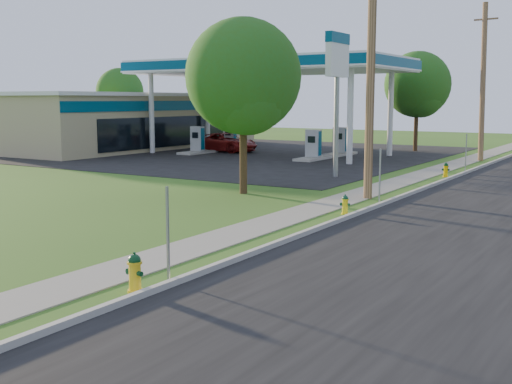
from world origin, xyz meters
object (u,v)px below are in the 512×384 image
at_px(utility_pole_mid, 371,66).
at_px(car_red, 225,142).
at_px(fuel_pump_ne, 313,149).
at_px(hydrant_far, 446,170).
at_px(tree_lot, 418,87).
at_px(fuel_pump_nw, 198,143).
at_px(hydrant_near, 135,273).
at_px(hydrant_mid, 345,205).
at_px(utility_pole_far, 483,82).
at_px(tree_back, 120,94).
at_px(tree_verge, 244,81).
at_px(price_pylon, 337,63).
at_px(fuel_pump_se, 340,145).
at_px(fuel_pump_sw, 230,140).

bearing_deg(utility_pole_mid, car_red, 138.21).
bearing_deg(fuel_pump_ne, hydrant_far, -25.52).
xyz_separation_m(tree_lot, hydrant_far, (6.24, -14.69, -4.29)).
relative_size(fuel_pump_nw, hydrant_near, 3.97).
distance_m(tree_lot, hydrant_mid, 27.81).
relative_size(tree_lot, car_red, 1.47).
bearing_deg(utility_pole_far, hydrant_far, -86.44).
xyz_separation_m(fuel_pump_nw, tree_back, (-15.84, 9.05, 3.58)).
distance_m(tree_back, hydrant_far, 37.13).
distance_m(hydrant_near, hydrant_far, 22.16).
relative_size(fuel_pump_nw, tree_back, 0.48).
bearing_deg(tree_verge, tree_back, 141.09).
bearing_deg(hydrant_near, fuel_pump_ne, 109.87).
distance_m(tree_lot, hydrant_near, 37.64).
bearing_deg(hydrant_mid, utility_pole_mid, 100.51).
distance_m(fuel_pump_nw, hydrant_mid, 24.89).
bearing_deg(hydrant_near, hydrant_mid, 90.47).
relative_size(price_pylon, hydrant_mid, 10.32).
distance_m(tree_verge, tree_back, 37.36).
relative_size(utility_pole_far, hydrant_near, 11.78).
height_order(utility_pole_far, hydrant_far, utility_pole_far).
bearing_deg(fuel_pump_ne, fuel_pump_se, 90.00).
bearing_deg(utility_pole_mid, tree_back, 146.83).
xyz_separation_m(price_pylon, hydrant_near, (4.65, -19.19, -5.04)).
distance_m(fuel_pump_se, car_red, 8.45).
bearing_deg(hydrant_mid, tree_lot, 103.28).
relative_size(utility_pole_mid, utility_pole_far, 1.03).
xyz_separation_m(fuel_pump_se, tree_verge, (4.24, -18.42, 3.73)).
xyz_separation_m(utility_pole_mid, hydrant_mid, (0.66, -3.58, -4.63)).
height_order(utility_pole_mid, price_pylon, utility_pole_mid).
distance_m(fuel_pump_nw, hydrant_far, 19.04).
height_order(utility_pole_mid, fuel_pump_se, utility_pole_mid).
bearing_deg(hydrant_far, tree_lot, 113.01).
height_order(fuel_pump_nw, hydrant_far, fuel_pump_nw).
distance_m(price_pylon, car_red, 17.21).
xyz_separation_m(fuel_pump_ne, hydrant_far, (9.49, -4.53, -0.37)).
distance_m(utility_pole_far, hydrant_near, 32.01).
height_order(hydrant_near, car_red, car_red).
relative_size(fuel_pump_ne, price_pylon, 0.47).
bearing_deg(tree_back, fuel_pump_sw, -17.68).
distance_m(utility_pole_far, tree_lot, 7.65).
bearing_deg(fuel_pump_se, fuel_pump_ne, -90.00).
bearing_deg(tree_lot, car_red, -145.97).
distance_m(fuel_pump_nw, hydrant_near, 32.56).
bearing_deg(fuel_pump_se, utility_pole_mid, -62.37).
bearing_deg(car_red, fuel_pump_sw, 28.50).
bearing_deg(hydrant_mid, fuel_pump_sw, 132.05).
bearing_deg(utility_pole_far, car_red, -171.27).
distance_m(utility_pole_far, tree_back, 33.98).
height_order(tree_verge, hydrant_mid, tree_verge).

